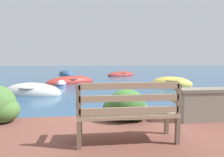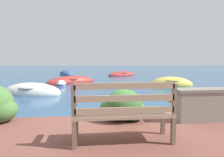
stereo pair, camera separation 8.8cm
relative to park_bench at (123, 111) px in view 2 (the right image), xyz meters
The scene contains 10 objects.
ground_plane 1.65m from the park_bench, 87.88° to the left, with size 80.00×80.00×0.00m.
park_bench is the anchor object (origin of this frame).
stone_wall 2.27m from the park_bench, 23.01° to the left, with size 1.76×0.39×0.66m.
hedge_clump_left 1.10m from the park_bench, 80.61° to the left, with size 0.94×0.68×0.64m.
rowboat_nearest 6.42m from the park_bench, 117.14° to the left, with size 2.73×1.71×0.85m.
rowboat_mid 8.64m from the park_bench, 62.53° to the left, with size 2.45×1.69×0.86m.
rowboat_far 9.44m from the park_bench, 100.00° to the left, with size 3.08×2.19×0.80m.
rowboat_outer 14.57m from the park_bench, 81.02° to the left, with size 2.84×2.03×0.67m.
rowboat_distant 16.01m from the park_bench, 99.37° to the left, with size 2.00×3.10×0.81m.
mooring_buoy 8.31m from the park_bench, 104.25° to the left, with size 0.55×0.55×0.50m.
Camera 2 is at (-0.54, -4.36, 1.47)m, focal length 32.00 mm.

